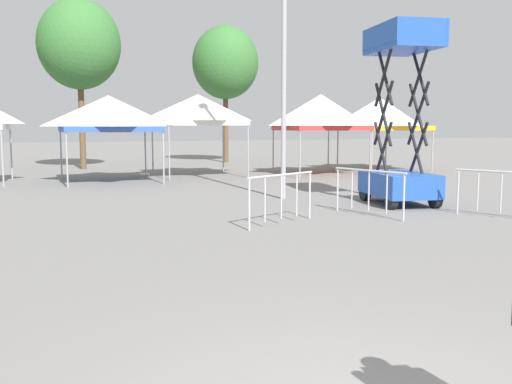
% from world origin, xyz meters
% --- Properties ---
extents(canopy_tent_right_of_center, '(3.48, 3.48, 3.17)m').
position_xyz_m(canopy_tent_right_of_center, '(0.44, 18.42, 2.51)').
color(canopy_tent_right_of_center, '#9E9EA3').
rests_on(canopy_tent_right_of_center, ground).
extents(canopy_tent_far_left, '(3.36, 3.36, 3.34)m').
position_xyz_m(canopy_tent_far_left, '(4.15, 19.66, 2.70)').
color(canopy_tent_far_left, '#9E9EA3').
rests_on(canopy_tent_far_left, ground).
extents(canopy_tent_behind_left, '(3.49, 3.49, 3.38)m').
position_xyz_m(canopy_tent_behind_left, '(9.21, 18.58, 2.62)').
color(canopy_tent_behind_left, '#9E9EA3').
rests_on(canopy_tent_behind_left, ground).
extents(canopy_tent_far_right, '(3.76, 3.76, 3.35)m').
position_xyz_m(canopy_tent_far_right, '(12.77, 19.57, 2.60)').
color(canopy_tent_far_right, '#9E9EA3').
rests_on(canopy_tent_far_right, ground).
extents(scissor_lift, '(1.77, 2.50, 4.65)m').
position_xyz_m(scissor_lift, '(6.87, 9.53, 1.37)').
color(scissor_lift, black).
rests_on(scissor_lift, ground).
extents(light_pole_near_lift, '(0.36, 0.36, 9.56)m').
position_xyz_m(light_pole_near_lift, '(4.44, 11.60, 5.35)').
color(light_pole_near_lift, '#9E9EA3').
rests_on(light_pole_near_lift, ground).
extents(tree_behind_tents_right, '(3.80, 3.80, 7.92)m').
position_xyz_m(tree_behind_tents_right, '(-0.05, 25.09, 5.81)').
color(tree_behind_tents_right, brown).
rests_on(tree_behind_tents_right, ground).
extents(tree_behind_tents_center, '(3.65, 3.65, 7.54)m').
position_xyz_m(tree_behind_tents_center, '(7.83, 27.41, 5.51)').
color(tree_behind_tents_center, brown).
rests_on(tree_behind_tents_center, ground).
extents(crowd_barrier_near_person, '(0.98, 1.90, 1.08)m').
position_xyz_m(crowd_barrier_near_person, '(7.67, 6.76, 0.75)').
color(crowd_barrier_near_person, '#B7BABF').
rests_on(crowd_barrier_near_person, ground).
extents(crowd_barrier_by_lift, '(0.65, 2.03, 1.08)m').
position_xyz_m(crowd_barrier_by_lift, '(5.07, 8.12, 0.75)').
color(crowd_barrier_by_lift, '#B7BABF').
rests_on(crowd_barrier_by_lift, ground).
extents(crowd_barrier_mid_lot, '(1.90, 0.99, 1.08)m').
position_xyz_m(crowd_barrier_mid_lot, '(2.73, 7.80, 0.75)').
color(crowd_barrier_mid_lot, '#B7BABF').
rests_on(crowd_barrier_mid_lot, ground).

